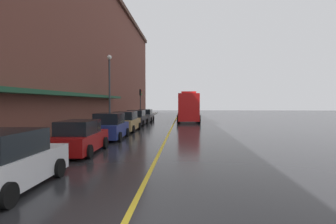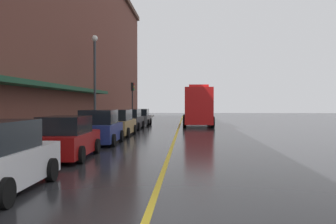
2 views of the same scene
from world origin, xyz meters
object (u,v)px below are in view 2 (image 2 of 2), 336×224
parked_car_2 (100,128)px  parked_car_5 (140,118)px  parking_meter_0 (107,118)px  fire_truck (198,107)px  street_lamp_left (95,72)px  parked_car_4 (130,120)px  parked_car_3 (118,124)px  parking_meter_1 (112,117)px  traffic_light_near (132,94)px  parked_car_1 (67,139)px

parked_car_2 → parked_car_5: bearing=-1.2°
parking_meter_0 → parked_car_5: bearing=79.8°
parked_car_5 → parking_meter_0: (-1.49, -8.31, 0.29)m
fire_truck → street_lamp_left: bearing=-39.5°
parked_car_4 → fire_truck: 7.96m
parked_car_2 → parked_car_3: bearing=-1.1°
parking_meter_1 → street_lamp_left: street_lamp_left is taller
traffic_light_near → parking_meter_0: bearing=-90.3°
parked_car_1 → parked_car_5: 22.53m
parked_car_2 → parked_car_4: parked_car_2 is taller
parked_car_5 → parked_car_2: bearing=179.4°
parked_car_4 → parked_car_5: 5.65m
fire_truck → parked_car_1: bearing=-14.7°
traffic_light_near → parked_car_4: bearing=-83.1°
parking_meter_0 → traffic_light_near: (0.06, 13.07, 2.10)m
parked_car_5 → parking_meter_0: 8.45m
parked_car_1 → fire_truck: size_ratio=0.54×
parked_car_4 → street_lamp_left: (-1.92, -4.10, 3.61)m
parking_meter_0 → traffic_light_near: 13.23m
fire_truck → parking_meter_0: 10.76m
parked_car_1 → traffic_light_near: traffic_light_near is taller
parking_meter_1 → fire_truck: bearing=42.0°
parking_meter_0 → traffic_light_near: bearing=89.7°
parking_meter_0 → parked_car_1: bearing=-84.4°
parked_car_5 → traffic_light_near: bearing=16.2°
parked_car_1 → street_lamp_left: (-1.99, 12.79, 3.62)m
parked_car_5 → fire_truck: fire_truck is taller
fire_truck → street_lamp_left: size_ratio=1.20×
parked_car_1 → parked_car_4: parked_car_4 is taller
street_lamp_left → parking_meter_0: bearing=67.3°
parked_car_2 → street_lamp_left: size_ratio=0.61×
street_lamp_left → traffic_light_near: size_ratio=1.61×
parked_car_2 → parked_car_5: size_ratio=0.92×
parked_car_1 → parking_meter_1: size_ratio=3.36×
fire_truck → parking_meter_0: fire_truck is taller
parked_car_3 → parked_car_1: bearing=-180.0°
fire_truck → parked_car_4: bearing=-47.4°
parked_car_2 → traffic_light_near: bearing=2.5°
parking_meter_0 → traffic_light_near: traffic_light_near is taller
parked_car_5 → street_lamp_left: size_ratio=0.66×
parked_car_3 → parked_car_4: 6.37m
parked_car_3 → parking_meter_1: 5.57m
parked_car_5 → traffic_light_near: 5.51m
parked_car_1 → parked_car_4: bearing=-1.5°
parking_meter_1 → traffic_light_near: size_ratio=0.31×
parked_car_3 → street_lamp_left: 4.72m
parking_meter_0 → street_lamp_left: (-0.60, -1.43, 3.34)m
parked_car_2 → parked_car_4: 11.63m
parked_car_4 → parked_car_1: bearing=-179.3°
parked_car_2 → parking_meter_0: (-1.48, 8.96, 0.22)m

